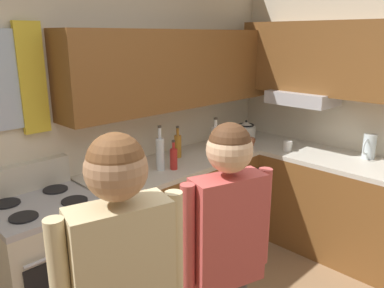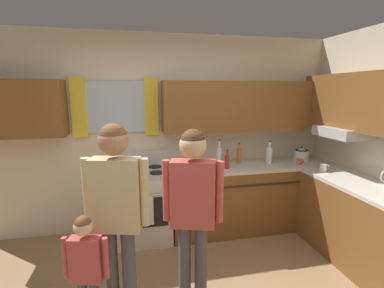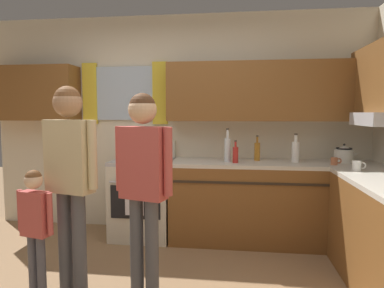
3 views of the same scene
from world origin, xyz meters
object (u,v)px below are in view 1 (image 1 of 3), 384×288
at_px(stovetop_kettle, 246,131).
at_px(cup_terracotta, 251,141).
at_px(bottle_milk_white, 215,138).
at_px(stove_oven, 47,261).
at_px(bottle_tall_clear, 160,153).
at_px(mug_ceramic_white, 288,146).
at_px(water_pitcher, 369,146).
at_px(bottle_sauce_red, 174,158).
at_px(adult_in_plaid, 227,241).
at_px(bottle_oil_amber, 178,145).

bearing_deg(stovetop_kettle, cup_terracotta, -129.31).
xyz_separation_m(bottle_milk_white, cup_terracotta, (0.37, -0.14, -0.08)).
distance_m(bottle_milk_white, stovetop_kettle, 0.51).
relative_size(stove_oven, bottle_tall_clear, 3.00).
height_order(bottle_milk_white, mug_ceramic_white, bottle_milk_white).
height_order(bottle_milk_white, water_pitcher, bottle_milk_white).
height_order(stovetop_kettle, water_pitcher, water_pitcher).
bearing_deg(bottle_milk_white, stovetop_kettle, 3.37).
height_order(bottle_sauce_red, bottle_milk_white, bottle_milk_white).
distance_m(bottle_sauce_red, bottle_tall_clear, 0.12).
xyz_separation_m(stove_oven, bottle_sauce_red, (1.06, -0.13, 0.53)).
bearing_deg(adult_in_plaid, bottle_tall_clear, 63.43).
height_order(mug_ceramic_white, adult_in_plaid, adult_in_plaid).
bearing_deg(bottle_milk_white, cup_terracotta, -21.17).
relative_size(bottle_sauce_red, stovetop_kettle, 0.90).
xyz_separation_m(bottle_oil_amber, cup_terracotta, (0.78, -0.23, -0.07)).
bearing_deg(bottle_sauce_red, stovetop_kettle, 7.78).
bearing_deg(bottle_sauce_red, water_pitcher, -35.32).
relative_size(bottle_sauce_red, bottle_tall_clear, 0.67).
bearing_deg(bottle_sauce_red, cup_terracotta, -0.86).
bearing_deg(bottle_sauce_red, bottle_oil_amber, 41.32).
bearing_deg(mug_ceramic_white, bottle_oil_amber, 146.35).
relative_size(mug_ceramic_white, adult_in_plaid, 0.08).
distance_m(stove_oven, bottle_sauce_red, 1.19).
relative_size(bottle_oil_amber, adult_in_plaid, 0.18).
xyz_separation_m(bottle_oil_amber, adult_in_plaid, (-0.94, -1.37, -0.01)).
bearing_deg(bottle_milk_white, bottle_sauce_red, -168.78).
bearing_deg(stove_oven, bottle_milk_white, 0.01).
bearing_deg(mug_ceramic_white, stove_oven, 167.12).
height_order(mug_ceramic_white, cup_terracotta, mug_ceramic_white).
xyz_separation_m(stove_oven, adult_in_plaid, (0.36, -1.28, 0.53)).
bearing_deg(bottle_oil_amber, bottle_sauce_red, -138.68).
xyz_separation_m(stove_oven, bottle_milk_white, (1.71, 0.00, 0.55)).
xyz_separation_m(bottle_milk_white, bottle_tall_clear, (-0.73, -0.06, 0.02)).
relative_size(bottle_sauce_red, bottle_milk_white, 0.78).
xyz_separation_m(stove_oven, stovetop_kettle, (2.22, 0.03, 0.53)).
bearing_deg(bottle_milk_white, bottle_oil_amber, 168.19).
xyz_separation_m(bottle_oil_amber, bottle_sauce_red, (-0.24, -0.21, -0.02)).
bearing_deg(stove_oven, stovetop_kettle, 0.79).
height_order(bottle_oil_amber, bottle_tall_clear, bottle_tall_clear).
bearing_deg(bottle_sauce_red, adult_in_plaid, -121.11).
height_order(cup_terracotta, adult_in_plaid, adult_in_plaid).
bearing_deg(bottle_milk_white, mug_ceramic_white, -46.61).
height_order(bottle_milk_white, cup_terracotta, bottle_milk_white).
xyz_separation_m(stove_oven, cup_terracotta, (2.08, -0.14, 0.47)).
bearing_deg(stovetop_kettle, bottle_oil_amber, 176.61).
xyz_separation_m(bottle_milk_white, adult_in_plaid, (-1.34, -1.28, -0.02)).
height_order(stove_oven, mug_ceramic_white, stove_oven).
bearing_deg(stovetop_kettle, bottle_milk_white, -176.63).
xyz_separation_m(mug_ceramic_white, stovetop_kettle, (0.04, 0.53, 0.05)).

